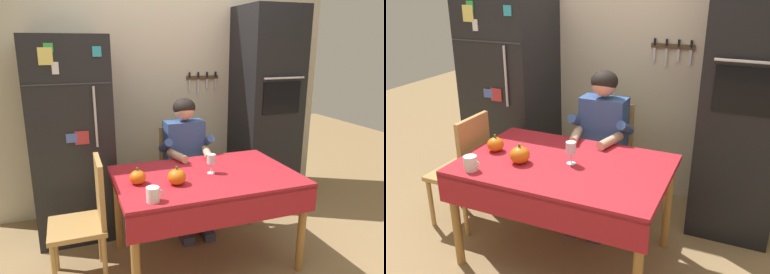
% 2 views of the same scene
% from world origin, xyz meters
% --- Properties ---
extents(ground_plane, '(10.00, 10.00, 0.00)m').
position_xyz_m(ground_plane, '(0.00, 0.00, 0.00)').
color(ground_plane, '#93754C').
rests_on(ground_plane, ground).
extents(back_wall_assembly, '(3.70, 0.13, 2.60)m').
position_xyz_m(back_wall_assembly, '(0.05, 1.35, 1.30)').
color(back_wall_assembly, beige).
rests_on(back_wall_assembly, ground).
extents(refrigerator, '(0.68, 0.71, 1.80)m').
position_xyz_m(refrigerator, '(-0.95, 0.96, 0.90)').
color(refrigerator, black).
rests_on(refrigerator, ground).
extents(wall_oven, '(0.60, 0.64, 2.10)m').
position_xyz_m(wall_oven, '(1.05, 1.00, 1.05)').
color(wall_oven, black).
rests_on(wall_oven, ground).
extents(dining_table, '(1.40, 0.90, 0.74)m').
position_xyz_m(dining_table, '(0.00, 0.08, 0.66)').
color(dining_table, '#9E6B33').
rests_on(dining_table, ground).
extents(chair_behind_person, '(0.40, 0.40, 0.93)m').
position_xyz_m(chair_behind_person, '(0.04, 0.87, 0.51)').
color(chair_behind_person, tan).
rests_on(chair_behind_person, ground).
extents(seated_person, '(0.47, 0.55, 1.25)m').
position_xyz_m(seated_person, '(0.04, 0.68, 0.74)').
color(seated_person, '#38384C').
rests_on(seated_person, ground).
extents(chair_left_side, '(0.40, 0.40, 0.93)m').
position_xyz_m(chair_left_side, '(-0.90, 0.17, 0.51)').
color(chair_left_side, tan).
rests_on(chair_left_side, ground).
extents(coffee_mug, '(0.11, 0.09, 0.10)m').
position_xyz_m(coffee_mug, '(-0.50, -0.25, 0.79)').
color(coffee_mug, white).
rests_on(coffee_mug, dining_table).
extents(wine_glass, '(0.07, 0.07, 0.16)m').
position_xyz_m(wine_glass, '(0.05, 0.10, 0.85)').
color(wine_glass, white).
rests_on(wine_glass, dining_table).
extents(pumpkin_large, '(0.12, 0.12, 0.13)m').
position_xyz_m(pumpkin_large, '(-0.54, 0.08, 0.79)').
color(pumpkin_large, orange).
rests_on(pumpkin_large, dining_table).
extents(pumpkin_medium, '(0.13, 0.13, 0.14)m').
position_xyz_m(pumpkin_medium, '(-0.27, -0.02, 0.80)').
color(pumpkin_medium, orange).
rests_on(pumpkin_medium, dining_table).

